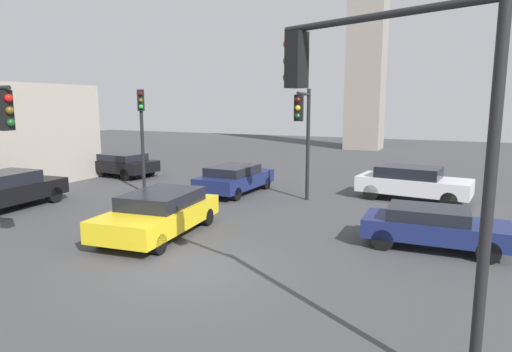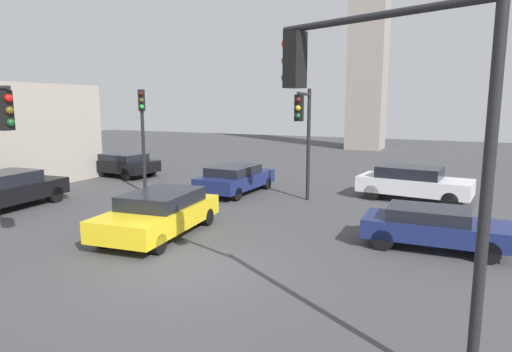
# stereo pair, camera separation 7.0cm
# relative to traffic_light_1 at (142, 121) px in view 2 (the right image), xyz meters

# --- Properties ---
(ground_plane) EXTENTS (93.12, 93.12, 0.00)m
(ground_plane) POSITION_rel_traffic_light_1_xyz_m (7.57, -7.56, -3.44)
(ground_plane) COLOR #424244
(traffic_light_1) EXTENTS (0.46, 0.48, 4.92)m
(traffic_light_1) POSITION_rel_traffic_light_1_xyz_m (0.00, 0.00, 0.00)
(traffic_light_1) COLOR black
(traffic_light_1) RESTS_ON ground_plane
(traffic_light_2) EXTENTS (3.58, 1.47, 5.86)m
(traffic_light_2) POSITION_rel_traffic_light_1_xyz_m (12.66, -9.50, 0.73)
(traffic_light_2) COLOR black
(traffic_light_2) RESTS_ON ground_plane
(traffic_light_3) EXTENTS (0.68, 2.81, 4.90)m
(traffic_light_3) POSITION_rel_traffic_light_1_xyz_m (7.87, 0.57, 0.02)
(traffic_light_3) COLOR black
(traffic_light_3) RESTS_ON ground_plane
(car_0) EXTENTS (4.11, 1.84, 1.24)m
(car_0) POSITION_rel_traffic_light_1_xyz_m (13.20, -3.01, -2.76)
(car_0) COLOR navy
(car_0) RESTS_ON ground_plane
(car_1) EXTENTS (4.85, 2.57, 1.36)m
(car_1) POSITION_rel_traffic_light_1_xyz_m (-4.55, 3.30, -2.70)
(car_1) COLOR black
(car_1) RESTS_ON ground_plane
(car_2) EXTENTS (2.17, 4.56, 1.35)m
(car_2) POSITION_rel_traffic_light_1_xyz_m (4.03, 1.76, -2.72)
(car_2) COLOR navy
(car_2) RESTS_ON ground_plane
(car_3) EXTENTS (4.93, 2.54, 1.51)m
(car_3) POSITION_rel_traffic_light_1_xyz_m (11.92, 3.75, -2.64)
(car_3) COLOR silver
(car_3) RESTS_ON ground_plane
(car_5) EXTENTS (2.39, 4.75, 1.53)m
(car_5) POSITION_rel_traffic_light_1_xyz_m (-2.90, -5.10, -2.63)
(car_5) COLOR black
(car_5) RESTS_ON ground_plane
(car_6) EXTENTS (2.66, 4.95, 1.42)m
(car_6) POSITION_rel_traffic_light_1_xyz_m (5.00, -5.34, -2.69)
(car_6) COLOR yellow
(car_6) RESTS_ON ground_plane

